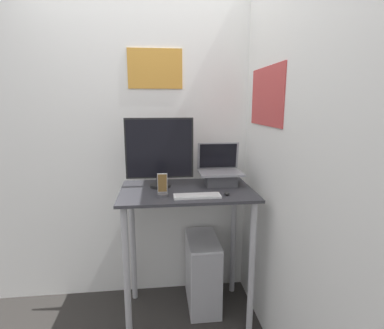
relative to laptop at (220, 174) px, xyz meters
name	(u,v)px	position (x,y,z in m)	size (l,w,h in m)	color
wall_back	(182,141)	(-0.26, 0.29, 0.22)	(6.00, 0.06, 2.60)	white
wall_side_right	(281,154)	(0.29, -0.40, 0.22)	(0.06, 6.00, 2.60)	white
desk	(187,217)	(-0.26, -0.10, -0.29)	(0.94, 0.61, 1.00)	#333338
laptop	(220,174)	(0.00, 0.00, 0.00)	(0.32, 0.24, 0.31)	#4C4C51
monitor	(160,153)	(-0.45, -0.01, 0.17)	(0.49, 0.15, 0.50)	black
keyboard	(197,196)	(-0.21, -0.28, -0.07)	(0.31, 0.10, 0.02)	white
mouse	(227,193)	(-0.01, -0.26, -0.07)	(0.03, 0.05, 0.02)	#262626
cell_phone	(163,190)	(-0.43, -0.24, -0.04)	(0.07, 0.07, 0.16)	#4C4C51
computer_tower	(203,272)	(-0.13, 0.01, -0.80)	(0.24, 0.45, 0.57)	silver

